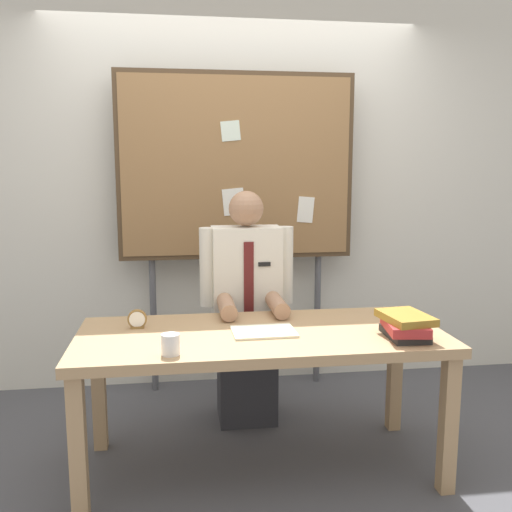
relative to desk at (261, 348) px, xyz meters
name	(u,v)px	position (x,y,z in m)	size (l,w,h in m)	color
ground_plane	(261,468)	(0.00, 0.00, -0.64)	(12.00, 12.00, 0.00)	#4C4C51
back_wall	(234,192)	(0.00, 1.28, 0.71)	(6.40, 0.08, 2.70)	silver
desk	(261,348)	(0.00, 0.00, 0.00)	(1.79, 0.78, 0.72)	tan
person	(247,317)	(0.00, 0.57, 0.00)	(0.55, 0.56, 1.39)	#2D2D33
bulletin_board	(237,170)	(0.00, 1.08, 0.86)	(1.56, 0.09, 2.14)	#4C3823
book_stack	(405,325)	(0.66, -0.19, 0.14)	(0.23, 0.30, 0.11)	#262626
open_notebook	(264,332)	(0.01, -0.02, 0.09)	(0.31, 0.22, 0.01)	#F4EFCC
desk_clock	(137,320)	(-0.61, 0.15, 0.13)	(0.10, 0.04, 0.10)	olive
coffee_mug	(170,344)	(-0.44, -0.28, 0.13)	(0.08, 0.08, 0.09)	white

